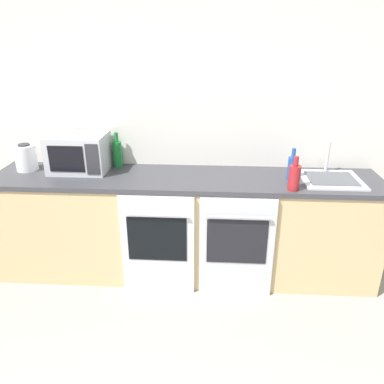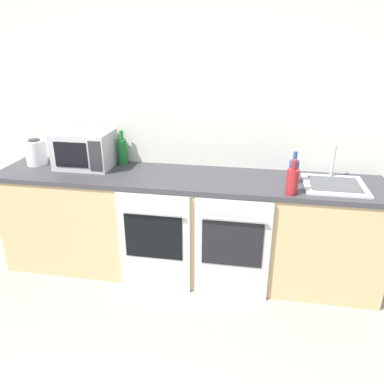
% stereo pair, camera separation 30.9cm
% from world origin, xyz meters
% --- Properties ---
extents(wall_back, '(10.00, 0.06, 2.60)m').
position_xyz_m(wall_back, '(0.00, 2.48, 1.30)').
color(wall_back, silver).
rests_on(wall_back, ground_plane).
extents(counter_back, '(3.18, 0.61, 0.90)m').
position_xyz_m(counter_back, '(0.00, 2.15, 0.45)').
color(counter_back, tan).
rests_on(counter_back, ground_plane).
extents(oven_left, '(0.58, 0.06, 0.85)m').
position_xyz_m(oven_left, '(-0.20, 1.84, 0.43)').
color(oven_left, silver).
rests_on(oven_left, ground_plane).
extents(oven_right, '(0.58, 0.06, 0.85)m').
position_xyz_m(oven_right, '(0.42, 1.84, 0.43)').
color(oven_right, '#B7BABF').
rests_on(oven_right, ground_plane).
extents(microwave, '(0.47, 0.35, 0.31)m').
position_xyz_m(microwave, '(-0.90, 2.25, 1.06)').
color(microwave, '#B7BABF').
rests_on(microwave, counter_back).
extents(bottle_red, '(0.09, 0.09, 0.26)m').
position_xyz_m(bottle_red, '(0.83, 1.92, 1.00)').
color(bottle_red, maroon).
rests_on(bottle_red, counter_back).
extents(bottle_blue, '(0.07, 0.07, 0.25)m').
position_xyz_m(bottle_blue, '(0.85, 2.15, 1.00)').
color(bottle_blue, '#234793').
rests_on(bottle_blue, counter_back).
extents(bottle_green, '(0.08, 0.08, 0.30)m').
position_xyz_m(bottle_green, '(-0.60, 2.38, 1.02)').
color(bottle_green, '#19722D').
rests_on(bottle_green, counter_back).
extents(kettle, '(0.18, 0.18, 0.23)m').
position_xyz_m(kettle, '(-1.35, 2.23, 1.01)').
color(kettle, white).
rests_on(kettle, counter_back).
extents(sink, '(0.46, 0.43, 0.27)m').
position_xyz_m(sink, '(1.16, 2.14, 0.91)').
color(sink, silver).
rests_on(sink, counter_back).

